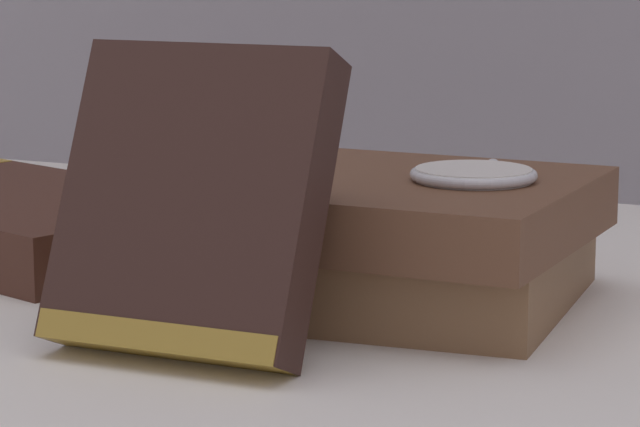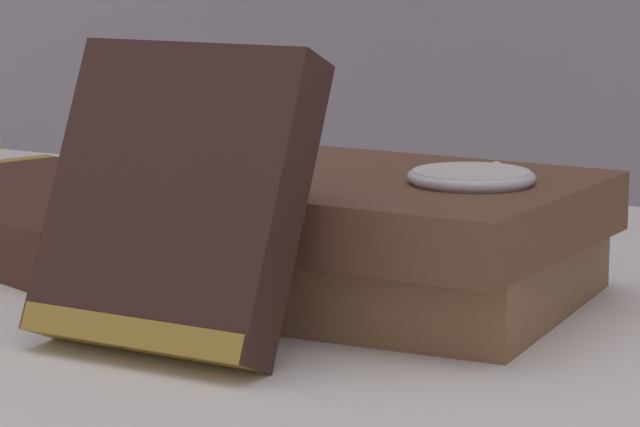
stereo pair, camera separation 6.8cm
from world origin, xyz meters
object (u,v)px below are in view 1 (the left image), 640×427
Objects in this scene: book_side_left at (11,220)px; pocket_watch at (474,175)px; book_flat_bottom at (340,263)px; book_leaning_front at (191,213)px; book_flat_top at (362,204)px; reading_glasses at (331,229)px.

pocket_watch reaches higher than book_side_left.
book_leaning_front reaches higher than book_flat_bottom.
book_leaning_front is at bearing -104.44° from book_flat_top.
book_flat_top is at bearing -31.69° from book_flat_bottom.
book_side_left is (-0.21, 0.03, -0.00)m from book_flat_bottom.
book_flat_bottom is 0.03m from book_flat_top.
book_side_left is at bearing 171.69° from book_flat_top.
book_flat_top is at bearing 74.37° from book_leaning_front.
book_flat_top reaches higher than book_flat_bottom.
book_flat_top is 0.18m from reading_glasses.
book_side_left is 0.19m from reading_glasses.
book_flat_bottom is 0.08m from pocket_watch.
book_leaning_front is at bearing -73.63° from reading_glasses.
reading_glasses is at bearing 101.15° from book_leaning_front.
book_side_left is 4.14× the size of pocket_watch.
book_leaning_front is (-0.03, -0.11, 0.01)m from book_flat_top.
book_leaning_front is at bearing -126.31° from pocket_watch.
pocket_watch is at bearing -42.03° from reading_glasses.
book_flat_top is 1.50× the size of book_leaning_front.
book_side_left is at bearing 167.87° from book_flat_bottom.
reading_glasses is (-0.14, 0.15, -0.06)m from pocket_watch.
book_flat_bottom is 1.13× the size of book_flat_top.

